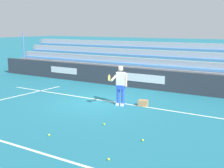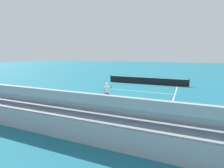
% 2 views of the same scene
% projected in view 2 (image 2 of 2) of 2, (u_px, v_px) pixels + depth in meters
% --- Properties ---
extents(ground_plane, '(160.00, 160.00, 0.00)m').
position_uv_depth(ground_plane, '(120.00, 103.00, 14.94)').
color(ground_plane, '#1E6B7F').
extents(court_baseline_white, '(12.00, 0.10, 0.01)m').
position_uv_depth(court_baseline_white, '(118.00, 105.00, 14.49)').
color(court_baseline_white, white).
rests_on(court_baseline_white, ground).
extents(court_sideline_white, '(0.10, 12.00, 0.01)m').
position_uv_depth(court_sideline_white, '(174.00, 97.00, 16.97)').
color(court_sideline_white, white).
rests_on(court_sideline_white, ground).
extents(court_service_line_white, '(8.22, 0.10, 0.01)m').
position_uv_depth(court_service_line_white, '(137.00, 91.00, 19.92)').
color(court_service_line_white, white).
rests_on(court_service_line_white, ground).
extents(back_wall_sponsor_board, '(22.09, 0.25, 1.10)m').
position_uv_depth(back_wall_sponsor_board, '(98.00, 112.00, 11.13)').
color(back_wall_sponsor_board, '#2D333D').
rests_on(back_wall_sponsor_board, ground).
extents(bleacher_stand, '(20.99, 2.40, 2.95)m').
position_uv_depth(bleacher_stand, '(82.00, 119.00, 9.45)').
color(bleacher_stand, '#9EA3A8').
rests_on(bleacher_stand, ground).
extents(tennis_player, '(0.59, 1.05, 1.71)m').
position_uv_depth(tennis_player, '(107.00, 93.00, 15.07)').
color(tennis_player, blue).
rests_on(tennis_player, ground).
extents(ball_box_cardboard, '(0.46, 0.38, 0.26)m').
position_uv_depth(ball_box_cardboard, '(96.00, 101.00, 15.15)').
color(ball_box_cardboard, '#A87F51').
rests_on(ball_box_cardboard, ground).
extents(tennis_ball_far_right, '(0.07, 0.07, 0.07)m').
position_uv_depth(tennis_ball_far_right, '(109.00, 95.00, 18.05)').
color(tennis_ball_far_right, '#CCE533').
rests_on(tennis_ball_far_right, ground).
extents(tennis_ball_toward_net, '(0.07, 0.07, 0.07)m').
position_uv_depth(tennis_ball_toward_net, '(96.00, 92.00, 19.38)').
color(tennis_ball_toward_net, '#CCE533').
rests_on(tennis_ball_toward_net, ground).
extents(tennis_ball_on_baseline, '(0.07, 0.07, 0.07)m').
position_uv_depth(tennis_ball_on_baseline, '(104.00, 89.00, 20.88)').
color(tennis_ball_on_baseline, '#CCE533').
rests_on(tennis_ball_on_baseline, ground).
extents(tennis_ball_near_player, '(0.07, 0.07, 0.07)m').
position_uv_depth(tennis_ball_near_player, '(123.00, 92.00, 19.43)').
color(tennis_ball_near_player, '#CCE533').
rests_on(tennis_ball_near_player, ground).
extents(tennis_net, '(11.09, 0.09, 1.07)m').
position_uv_depth(tennis_net, '(146.00, 81.00, 24.45)').
color(tennis_net, '#33383D').
rests_on(tennis_net, ground).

